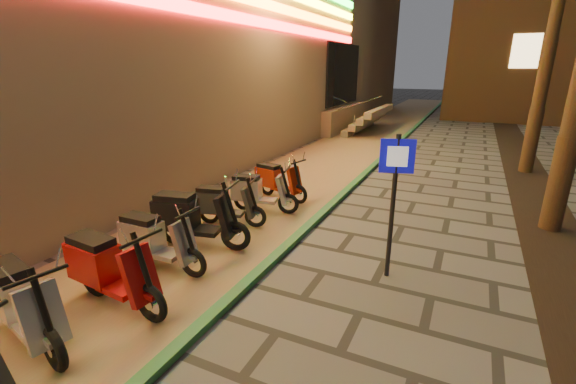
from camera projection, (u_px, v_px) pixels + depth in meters
The scene contains 11 objects.
parking_strip at pixel (320, 165), 13.06m from camera, with size 3.40×60.00×0.01m, color #8C7251.
green_curb at pixel (370, 169), 12.35m from camera, with size 0.18×60.00×0.10m, color #286B36.
planting_strip at pixel (568, 273), 6.23m from camera, with size 1.20×40.00×0.02m, color black.
pedestrian_sign at pixel (394, 188), 5.71m from camera, with size 0.49×0.18×2.28m.
scooter_4 at pixel (21, 302), 4.58m from camera, with size 1.72×0.80×1.21m.
scooter_5 at pixel (107, 269), 5.30m from camera, with size 1.77×0.63×1.25m.
scooter_6 at pixel (154, 240), 6.28m from camera, with size 1.61×0.57×1.14m.
scooter_7 at pixel (190, 218), 7.03m from camera, with size 1.84×0.84×1.29m.
scooter_8 at pixel (222, 204), 8.03m from camera, with size 1.51×0.72×1.06m.
scooter_9 at pixel (257, 192), 8.77m from camera, with size 1.56×0.73×1.10m.
scooter_10 at pixel (276, 180), 9.70m from camera, with size 1.55×0.74×1.09m.
Camera 1 is at (1.88, -1.93, 3.19)m, focal length 24.00 mm.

